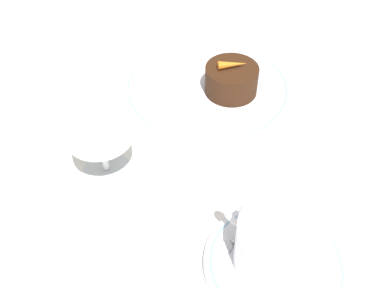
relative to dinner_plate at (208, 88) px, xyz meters
name	(u,v)px	position (x,y,z in m)	size (l,w,h in m)	color
ground_plane	(191,104)	(0.00, 0.04, -0.01)	(3.00, 3.00, 0.00)	white
dinner_plate	(208,88)	(0.00, 0.00, 0.00)	(0.26, 0.26, 0.01)	white
saucer	(275,264)	(-0.24, 0.19, 0.00)	(0.15, 0.15, 0.01)	white
coffee_cup	(280,244)	(-0.24, 0.18, 0.03)	(0.12, 0.09, 0.06)	white
spoon	(243,235)	(-0.19, 0.18, 0.00)	(0.04, 0.10, 0.00)	silver
wine_glass	(94,119)	(0.01, 0.21, 0.08)	(0.08, 0.08, 0.13)	silver
fork	(129,47)	(0.18, -0.01, -0.01)	(0.03, 0.18, 0.01)	silver
dessert_cake	(231,80)	(-0.03, -0.01, 0.03)	(0.08, 0.08, 0.04)	#381E0F
carrot_garnish	(233,64)	(-0.03, -0.01, 0.05)	(0.04, 0.04, 0.01)	orange
chocolate_truffle	(87,81)	(0.15, 0.11, 0.00)	(0.02, 0.02, 0.02)	black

